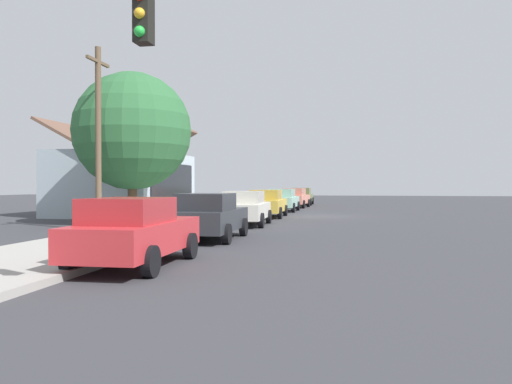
{
  "coord_description": "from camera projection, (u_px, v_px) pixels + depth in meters",
  "views": [
    {
      "loc": [
        -31.12,
        -2.03,
        1.88
      ],
      "look_at": [
        -0.74,
        3.64,
        1.45
      ],
      "focal_mm": 36.48,
      "sensor_mm": 36.0,
      "label": 1
    }
  ],
  "objects": [
    {
      "name": "fire_hydrant_red",
      "position": [
        246.0,
        208.0,
        30.86
      ],
      "size": [
        0.22,
        0.22,
        0.71
      ],
      "color": "red",
      "rests_on": "sidewalk_curb"
    },
    {
      "name": "car_olive",
      "position": [
        302.0,
        196.0,
        48.51
      ],
      "size": [
        4.84,
        2.05,
        1.59
      ],
      "rotation": [
        0.0,
        0.0,
        0.01
      ],
      "color": "olive",
      "rests_on": "ground"
    },
    {
      "name": "car_coral",
      "position": [
        295.0,
        198.0,
        42.63
      ],
      "size": [
        4.65,
        2.24,
        1.59
      ],
      "rotation": [
        0.0,
        0.0,
        -0.06
      ],
      "color": "#EA8C75",
      "rests_on": "ground"
    },
    {
      "name": "storefront_building",
      "position": [
        125.0,
        182.0,
        32.45
      ],
      "size": [
        9.6,
        6.57,
        5.63
      ],
      "color": "#ADBCC6",
      "rests_on": "ground"
    },
    {
      "name": "traffic_light_main",
      "position": [
        48.0,
        79.0,
        7.9
      ],
      "size": [
        0.37,
        2.79,
        5.2
      ],
      "color": "#383833",
      "rests_on": "ground"
    },
    {
      "name": "car_mustard",
      "position": [
        267.0,
        203.0,
        29.95
      ],
      "size": [
        4.7,
        2.09,
        1.59
      ],
      "rotation": [
        0.0,
        0.0,
        0.02
      ],
      "color": "gold",
      "rests_on": "ground"
    },
    {
      "name": "ground_plane",
      "position": [
        318.0,
        216.0,
        30.99
      ],
      "size": [
        120.0,
        120.0,
        0.0
      ],
      "primitive_type": "plane",
      "color": "#38383D"
    },
    {
      "name": "car_seafoam",
      "position": [
        282.0,
        200.0,
        36.47
      ],
      "size": [
        4.61,
        2.09,
        1.59
      ],
      "rotation": [
        0.0,
        0.0,
        -0.01
      ],
      "color": "#9ED1BC",
      "rests_on": "ground"
    },
    {
      "name": "shade_tree",
      "position": [
        132.0,
        131.0,
        24.54
      ],
      "size": [
        5.55,
        5.55,
        7.19
      ],
      "color": "brown",
      "rests_on": "ground"
    },
    {
      "name": "sidewalk_curb",
      "position": [
        227.0,
        214.0,
        32.02
      ],
      "size": [
        60.0,
        4.2,
        0.16
      ],
      "primitive_type": "cube",
      "color": "#A3A099",
      "rests_on": "ground"
    },
    {
      "name": "utility_pole_wooden",
      "position": [
        98.0,
        135.0,
        21.19
      ],
      "size": [
        1.8,
        0.24,
        7.5
      ],
      "color": "brown",
      "rests_on": "ground"
    },
    {
      "name": "car_charcoal",
      "position": [
        208.0,
        216.0,
        17.73
      ],
      "size": [
        4.43,
        2.13,
        1.59
      ],
      "rotation": [
        0.0,
        0.0,
        0.01
      ],
      "color": "#2D3035",
      "rests_on": "ground"
    },
    {
      "name": "car_cherry",
      "position": [
        135.0,
        231.0,
        11.88
      ],
      "size": [
        4.42,
        2.0,
        1.59
      ],
      "rotation": [
        0.0,
        0.0,
        0.01
      ],
      "color": "red",
      "rests_on": "ground"
    },
    {
      "name": "car_ivory",
      "position": [
        245.0,
        208.0,
        23.88
      ],
      "size": [
        4.51,
        2.18,
        1.59
      ],
      "rotation": [
        0.0,
        0.0,
        0.04
      ],
      "color": "silver",
      "rests_on": "ground"
    }
  ]
}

